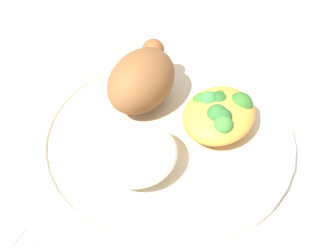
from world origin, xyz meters
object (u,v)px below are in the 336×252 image
roasted_chicken (142,79)px  rice_pile (138,154)px  mac_cheese_with_broccoli (220,113)px  fork (40,250)px  plate (168,136)px

roasted_chicken → rice_pile: 0.10m
mac_cheese_with_broccoli → rice_pile: bearing=155.4°
mac_cheese_with_broccoli → fork: 0.24m
roasted_chicken → fork: size_ratio=0.75×
fork → plate: bearing=-9.1°
plate → rice_pile: rice_pile is taller
roasted_chicken → mac_cheese_with_broccoli: roasted_chicken is taller
roasted_chicken → mac_cheese_with_broccoli: (0.01, -0.10, -0.02)m
rice_pile → roasted_chicken: bearing=31.0°
plate → mac_cheese_with_broccoli: 0.07m
fork → roasted_chicken: bearing=6.4°
plate → roasted_chicken: bearing=62.1°
plate → mac_cheese_with_broccoli: mac_cheese_with_broccoli is taller
roasted_chicken → plate: bearing=-117.9°
mac_cheese_with_broccoli → fork: (-0.23, 0.08, -0.03)m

